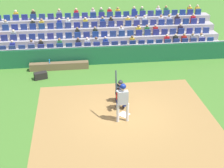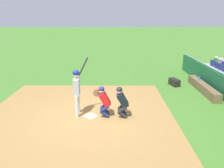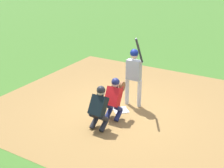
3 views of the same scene
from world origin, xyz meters
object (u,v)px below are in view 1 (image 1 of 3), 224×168
Objects in this scene: equipment_duffel_bag at (41,76)px; home_plate_marker at (124,114)px; water_bottle_on_bench at (49,61)px; home_plate_umpire at (120,90)px; batter_at_plate at (123,98)px; catcher_crouching at (121,96)px; dugout_bench at (59,66)px.

home_plate_marker is at bearing 116.10° from equipment_duffel_bag.
water_bottle_on_bench reaches higher than home_plate_marker.
home_plate_umpire is 5.22× the size of water_bottle_on_bench.
batter_at_plate reaches higher than home_plate_umpire.
home_plate_umpire reaches higher than water_bottle_on_bench.
catcher_crouching reaches higher than water_bottle_on_bench.
equipment_duffel_bag reaches higher than home_plate_marker.
water_bottle_on_bench is at bearing -57.05° from home_plate_marker.
dugout_bench is at bearing -146.66° from equipment_duffel_bag.
dugout_bench is 14.76× the size of water_bottle_on_bench.
equipment_duffel_bag is (4.08, -3.93, -0.51)m from catcher_crouching.
home_plate_marker is 0.12× the size of dugout_bench.
dugout_bench is 1.62m from equipment_duffel_bag.
dugout_bench is 0.66m from water_bottle_on_bench.
home_plate_marker is at bearing 122.95° from water_bottle_on_bench.
water_bottle_on_bench is (3.68, -4.45, -0.13)m from home_plate_umpire.
batter_at_plate is at bearing 72.97° from home_plate_marker.
batter_at_plate reaches higher than equipment_duffel_bag.
home_plate_marker is at bearing -107.03° from batter_at_plate.
water_bottle_on_bench is at bearing 1.03° from dugout_bench.
home_plate_marker is 0.60× the size of equipment_duffel_bag.
home_plate_marker is 1.30m from batter_at_plate.
home_plate_marker is 1.40m from home_plate_umpire.
equipment_duffel_bag is (3.99, -4.98, -0.99)m from batter_at_plate.
batter_at_plate is 1.15m from catcher_crouching.
home_plate_marker is 6.49m from dugout_bench.
home_plate_umpire is at bearing -89.82° from home_plate_marker.
home_plate_umpire reaches higher than equipment_duffel_bag.
catcher_crouching is 5.24× the size of water_bottle_on_bench.
home_plate_umpire is at bearing -95.15° from batter_at_plate.
catcher_crouching is 6.03m from dugout_bench.
home_plate_umpire reaches higher than home_plate_marker.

